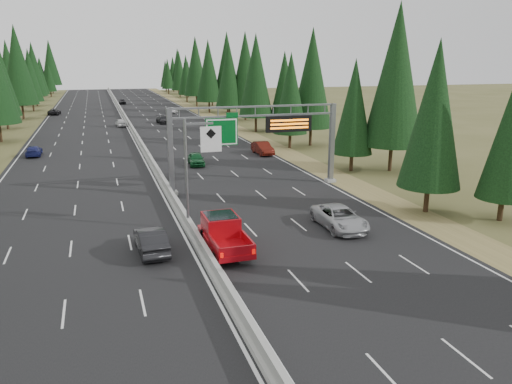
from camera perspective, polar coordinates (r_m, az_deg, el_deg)
road at (r=90.12m, az=-14.01°, el=6.85°), size 32.00×260.00×0.08m
shoulder_right at (r=92.97m, az=-2.93°, el=7.50°), size 3.60×260.00×0.06m
shoulder_left at (r=90.73m, az=-25.33°, el=5.91°), size 3.60×260.00×0.06m
median_barrier at (r=90.07m, az=-14.03°, el=7.09°), size 0.70×260.00×0.85m
sign_gantry at (r=46.88m, az=0.71°, el=6.67°), size 16.75×0.98×7.80m
hov_sign_pole at (r=35.44m, az=-7.05°, el=2.97°), size 2.80×0.50×8.00m
tree_row_right at (r=78.04m, az=3.32°, el=12.74°), size 11.67×237.10×18.37m
silver_minivan at (r=36.78m, az=9.53°, el=-2.90°), size 2.68×5.70×1.58m
red_pickup at (r=32.56m, az=-3.85°, el=-4.42°), size 2.28×6.38×2.08m
car_ahead_green at (r=58.48m, az=-6.87°, el=3.78°), size 2.06×4.38×1.45m
car_ahead_dkred at (r=64.84m, az=0.75°, el=5.04°), size 1.80×4.89×1.60m
car_ahead_dkgrey at (r=98.41m, az=-10.60°, el=8.12°), size 2.41×4.95×1.39m
car_ahead_white at (r=117.18m, az=-9.64°, el=9.19°), size 2.26×4.76×1.31m
car_ahead_far at (r=144.64m, az=-15.03°, el=9.97°), size 1.81×4.23×1.42m
car_onc_near at (r=32.44m, az=-11.91°, el=-5.45°), size 1.92×4.93×1.60m
car_onc_blue at (r=69.68m, az=-24.06°, el=4.31°), size 1.84×4.45×1.29m
car_onc_white at (r=95.59m, az=-15.19°, el=7.67°), size 1.88×4.23×1.42m
car_onc_far at (r=120.96m, az=-22.05°, el=8.51°), size 2.73×5.07×1.35m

